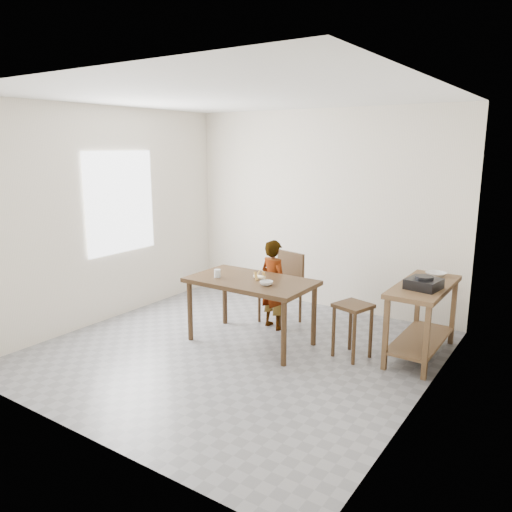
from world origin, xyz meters
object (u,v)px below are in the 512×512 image
Objects in this scene: prep_counter at (422,320)px; dining_chair at (280,289)px; child at (274,284)px; stool at (352,331)px; dining_table at (251,311)px.

dining_chair is at bearing 178.19° from prep_counter.
dining_chair is at bearing -66.33° from child.
prep_counter is at bearing 36.01° from stool.
dining_chair reaches higher than stool.
dining_chair is at bearing 157.65° from stool.
prep_counter is 1.78m from child.
child reaches higher than prep_counter.
dining_table is at bearing -166.72° from stool.
child reaches higher than dining_chair.
stool is (1.12, 0.26, -0.08)m from dining_table.
prep_counter is 1.34× the size of dining_chair.
stool is at bearing 13.28° from dining_table.
dining_table is 0.76m from dining_chair.
child is 1.24× the size of dining_chair.
child is 1.87× the size of stool.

